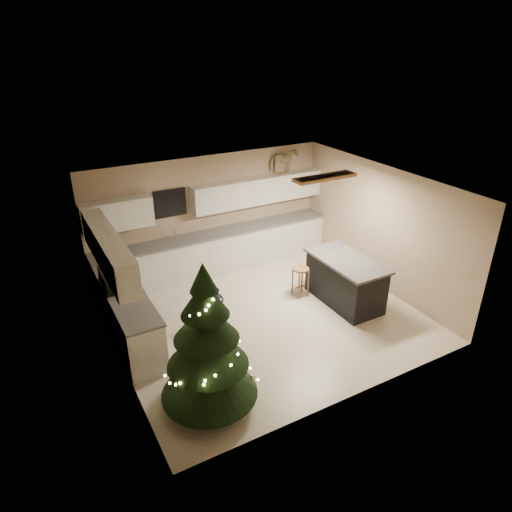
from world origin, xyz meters
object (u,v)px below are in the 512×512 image
christmas_tree (207,351)px  rocking_horse (284,161)px  island (345,281)px  toddler (217,307)px  bar_stool (301,275)px

christmas_tree → rocking_horse: 5.53m
island → toddler: size_ratio=2.14×
island → christmas_tree: (-3.53, -1.31, 0.48)m
toddler → bar_stool: bearing=-0.2°
christmas_tree → toddler: (0.94, 1.79, -0.56)m
bar_stool → toddler: (-1.95, -0.16, -0.08)m
christmas_tree → island: bearing=20.4°
toddler → christmas_tree: bearing=-122.6°
island → christmas_tree: bearing=-159.6°
rocking_horse → toddler: bearing=139.4°
island → christmas_tree: christmas_tree is taller
bar_stool → toddler: 1.96m
island → bar_stool: 0.90m
bar_stool → toddler: size_ratio=0.80×
toddler → island: bearing=-15.1°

